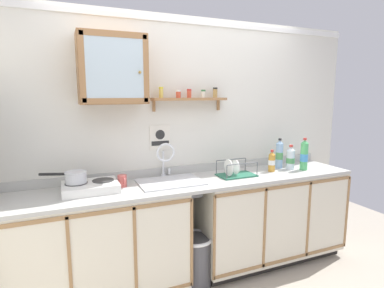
# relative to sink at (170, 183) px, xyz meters

# --- Properties ---
(back_wall) EXTENTS (3.80, 0.07, 2.42)m
(back_wall) POSITION_rel_sink_xyz_m (0.25, 0.27, 0.29)
(back_wall) COLOR silver
(back_wall) RESTS_ON ground
(lower_cabinet_run) EXTENTS (1.43, 0.57, 0.91)m
(lower_cabinet_run) POSITION_rel_sink_xyz_m (-0.63, -0.04, -0.47)
(lower_cabinet_run) COLOR black
(lower_cabinet_run) RESTS_ON ground
(lower_cabinet_run_right) EXTENTS (1.57, 0.57, 0.91)m
(lower_cabinet_run_right) POSITION_rel_sink_xyz_m (1.06, -0.04, -0.47)
(lower_cabinet_run_right) COLOR black
(lower_cabinet_run_right) RESTS_ON ground
(countertop) EXTENTS (3.16, 0.60, 0.03)m
(countertop) POSITION_rel_sink_xyz_m (0.25, -0.04, -0.00)
(countertop) COLOR #B2B2AD
(countertop) RESTS_ON lower_cabinet_run
(backsplash) EXTENTS (3.16, 0.02, 0.08)m
(backsplash) POSITION_rel_sink_xyz_m (0.25, 0.23, 0.05)
(backsplash) COLOR #B2B2AD
(backsplash) RESTS_ON countertop
(sink) EXTENTS (0.56, 0.44, 0.44)m
(sink) POSITION_rel_sink_xyz_m (0.00, 0.00, 0.00)
(sink) COLOR silver
(sink) RESTS_ON countertop
(hot_plate_stove) EXTENTS (0.43, 0.32, 0.07)m
(hot_plate_stove) POSITION_rel_sink_xyz_m (-0.67, -0.00, 0.05)
(hot_plate_stove) COLOR silver
(hot_plate_stove) RESTS_ON countertop
(saucepan) EXTENTS (0.35, 0.19, 0.09)m
(saucepan) POSITION_rel_sink_xyz_m (-0.78, 0.02, 0.14)
(saucepan) COLOR silver
(saucepan) RESTS_ON hot_plate_stove
(bottle_water_clear_0) EXTENTS (0.09, 0.09, 0.25)m
(bottle_water_clear_0) POSITION_rel_sink_xyz_m (1.31, -0.03, 0.12)
(bottle_water_clear_0) COLOR silver
(bottle_water_clear_0) RESTS_ON countertop
(bottle_juice_amber_1) EXTENTS (0.07, 0.07, 0.22)m
(bottle_juice_amber_1) POSITION_rel_sink_xyz_m (1.07, -0.04, 0.11)
(bottle_juice_amber_1) COLOR gold
(bottle_juice_amber_1) RESTS_ON countertop
(bottle_water_blue_2) EXTENTS (0.07, 0.07, 0.31)m
(bottle_water_blue_2) POSITION_rel_sink_xyz_m (1.23, 0.05, 0.16)
(bottle_water_blue_2) COLOR #8CB7E0
(bottle_water_blue_2) RESTS_ON countertop
(bottle_soda_green_3) EXTENTS (0.08, 0.08, 0.33)m
(bottle_soda_green_3) POSITION_rel_sink_xyz_m (1.41, -0.11, 0.16)
(bottle_soda_green_3) COLOR #4CB266
(bottle_soda_green_3) RESTS_ON countertop
(dish_rack) EXTENTS (0.35, 0.22, 0.17)m
(dish_rack) POSITION_rel_sink_xyz_m (0.64, -0.05, 0.04)
(dish_rack) COLOR #26664C
(dish_rack) RESTS_ON countertop
(mug) EXTENTS (0.08, 0.12, 0.10)m
(mug) POSITION_rel_sink_xyz_m (-0.41, 0.02, 0.06)
(mug) COLOR #B24C47
(mug) RESTS_ON countertop
(wall_cabinet) EXTENTS (0.54, 0.30, 0.56)m
(wall_cabinet) POSITION_rel_sink_xyz_m (-0.44, 0.11, 0.98)
(wall_cabinet) COLOR #996B42
(spice_shelf) EXTENTS (0.72, 0.14, 0.22)m
(spice_shelf) POSITION_rel_sink_xyz_m (0.27, 0.17, 0.75)
(spice_shelf) COLOR #996B42
(warning_sign) EXTENTS (0.20, 0.01, 0.23)m
(warning_sign) POSITION_rel_sink_xyz_m (-0.01, 0.24, 0.38)
(warning_sign) COLOR silver
(trash_bin) EXTENTS (0.33, 0.33, 0.46)m
(trash_bin) POSITION_rel_sink_xyz_m (0.18, -0.16, -0.69)
(trash_bin) COLOR #4C4C51
(trash_bin) RESTS_ON ground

